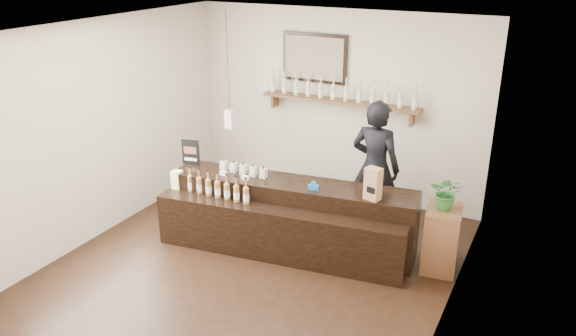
% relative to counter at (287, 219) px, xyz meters
% --- Properties ---
extents(ground, '(5.00, 5.00, 0.00)m').
position_rel_counter_xyz_m(ground, '(-0.16, -0.58, -0.41)').
color(ground, black).
rests_on(ground, ground).
extents(room_shell, '(5.00, 5.00, 5.00)m').
position_rel_counter_xyz_m(room_shell, '(-0.16, -0.58, 1.29)').
color(room_shell, beige).
rests_on(room_shell, ground).
extents(back_wall_decor, '(2.66, 0.96, 1.69)m').
position_rel_counter_xyz_m(back_wall_decor, '(-0.31, 1.79, 1.34)').
color(back_wall_decor, brown).
rests_on(back_wall_decor, ground).
extents(counter, '(3.18, 1.23, 1.03)m').
position_rel_counter_xyz_m(counter, '(0.00, 0.00, 0.00)').
color(counter, black).
rests_on(counter, ground).
extents(promo_sign, '(0.24, 0.07, 0.34)m').
position_rel_counter_xyz_m(promo_sign, '(-1.47, 0.05, 0.63)').
color(promo_sign, black).
rests_on(promo_sign, counter).
extents(paper_bag, '(0.20, 0.17, 0.39)m').
position_rel_counter_xyz_m(paper_bag, '(1.07, 0.09, 0.66)').
color(paper_bag, '#8A6142').
rests_on(paper_bag, counter).
extents(tape_dispenser, '(0.13, 0.08, 0.11)m').
position_rel_counter_xyz_m(tape_dispenser, '(0.34, 0.03, 0.50)').
color(tape_dispenser, '#1A6BB9').
rests_on(tape_dispenser, counter).
extents(side_cabinet, '(0.46, 0.58, 0.78)m').
position_rel_counter_xyz_m(side_cabinet, '(1.84, 0.41, -0.02)').
color(side_cabinet, brown).
rests_on(side_cabinet, ground).
extents(potted_plant, '(0.36, 0.32, 0.40)m').
position_rel_counter_xyz_m(potted_plant, '(1.84, 0.41, 0.57)').
color(potted_plant, '#2A6A2A').
rests_on(potted_plant, side_cabinet).
extents(shopkeeper, '(0.79, 0.55, 2.05)m').
position_rel_counter_xyz_m(shopkeeper, '(0.80, 0.97, 0.61)').
color(shopkeeper, black).
rests_on(shopkeeper, ground).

